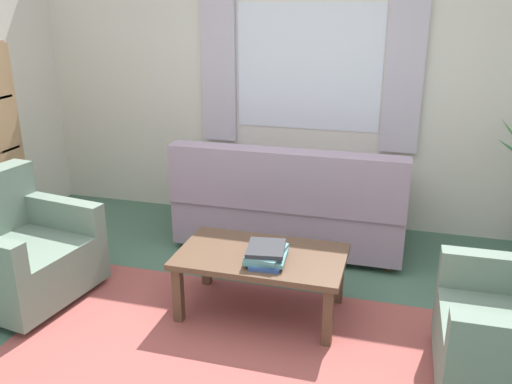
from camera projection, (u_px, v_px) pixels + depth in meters
ground_plane at (235, 351)px, 3.28m from camera, size 6.24×6.24×0.00m
wall_back at (309, 84)px, 4.89m from camera, size 5.32×0.12×2.60m
window_with_curtains at (308, 68)px, 4.77m from camera, size 1.98×0.07×1.40m
area_rug at (235, 350)px, 3.28m from camera, size 2.79×1.60×0.01m
couch at (290, 206)px, 4.57m from camera, size 1.90×0.82×0.92m
armchair_left at (16, 251)px, 3.78m from camera, size 0.93×0.95×0.88m
coffee_table at (261, 262)px, 3.57m from camera, size 1.10×0.64×0.44m
book_stack_on_table at (267, 254)px, 3.44m from camera, size 0.28×0.35×0.10m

